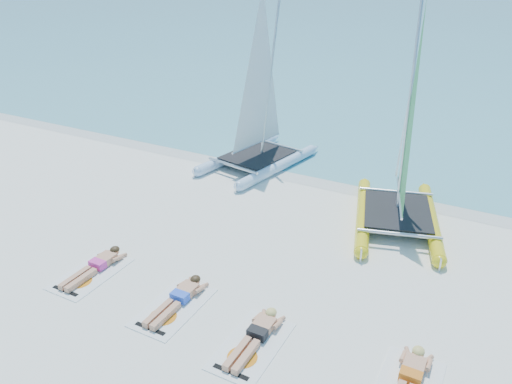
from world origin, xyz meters
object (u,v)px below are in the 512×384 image
at_px(catamaran_blue, 259,113).
at_px(sunbather_a, 96,265).
at_px(towel_b, 173,307).
at_px(sunbather_d, 410,378).
at_px(sunbather_b, 179,298).
at_px(towel_a, 91,274).
at_px(catamaran_yellow, 404,151).
at_px(towel_c, 252,346).
at_px(sunbather_c, 256,335).

distance_m(catamaran_blue, sunbather_a, 7.61).
distance_m(sunbather_a, towel_b, 2.40).
xyz_separation_m(catamaran_blue, sunbather_d, (6.80, -7.42, -1.71)).
bearing_deg(sunbather_b, towel_a, -177.43).
xyz_separation_m(catamaran_yellow, sunbather_a, (-5.41, -5.90, -1.79)).
xyz_separation_m(towel_a, sunbather_b, (2.38, 0.11, 0.11)).
bearing_deg(catamaran_yellow, sunbather_d, -89.78).
bearing_deg(towel_a, sunbather_a, 90.00).
relative_size(catamaran_yellow, towel_c, 3.28).
distance_m(catamaran_yellow, sunbather_d, 6.41).
bearing_deg(towel_b, catamaran_yellow, 63.86).
height_order(sunbather_a, towel_c, sunbather_a).
bearing_deg(sunbather_b, towel_c, -11.84).
relative_size(catamaran_blue, towel_a, 3.30).
relative_size(sunbather_a, towel_c, 0.93).
bearing_deg(sunbather_b, catamaran_yellow, 63.14).
bearing_deg(catamaran_blue, towel_c, -52.36).
relative_size(catamaran_blue, towel_b, 3.30).
height_order(towel_a, sunbather_b, sunbather_b).
xyz_separation_m(sunbather_a, sunbather_c, (4.33, -0.30, 0.00)).
bearing_deg(sunbather_b, sunbather_a, 177.95).
xyz_separation_m(sunbather_a, towel_c, (4.33, -0.49, -0.11)).
distance_m(sunbather_a, sunbather_d, 7.12).
bearing_deg(sunbather_b, sunbather_d, 0.88).
bearing_deg(towel_a, sunbather_b, 2.57).
bearing_deg(catamaran_yellow, towel_a, -147.52).
height_order(sunbather_b, sunbather_c, same).
height_order(catamaran_yellow, towel_a, catamaran_yellow).
distance_m(catamaran_blue, towel_c, 9.05).
bearing_deg(sunbather_c, towel_c, -90.00).
xyz_separation_m(catamaran_blue, towel_b, (2.06, -7.69, -1.82)).
relative_size(catamaran_blue, sunbather_c, 3.54).
bearing_deg(catamaran_blue, sunbather_b, -63.90).
relative_size(sunbather_b, sunbather_d, 1.00).
bearing_deg(sunbather_c, towel_a, 178.54).
xyz_separation_m(catamaran_yellow, towel_b, (-3.03, -6.18, -1.90)).
bearing_deg(sunbather_d, catamaran_blue, 132.51).
bearing_deg(towel_b, catamaran_blue, 105.01).
bearing_deg(sunbather_b, sunbather_c, -6.35).
relative_size(catamaran_yellow, sunbather_b, 3.51).
xyz_separation_m(sunbather_b, sunbather_c, (1.95, -0.22, 0.00)).
relative_size(towel_b, sunbather_d, 1.07).
height_order(towel_a, towel_c, same).
distance_m(towel_a, towel_c, 4.34).
distance_m(catamaran_blue, towel_b, 8.16).
distance_m(catamaran_yellow, sunbather_c, 6.55).
bearing_deg(sunbather_a, catamaran_yellow, 47.48).
height_order(towel_b, sunbather_b, sunbather_b).
relative_size(towel_c, sunbather_c, 1.07).
bearing_deg(towel_a, sunbather_d, 1.45).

